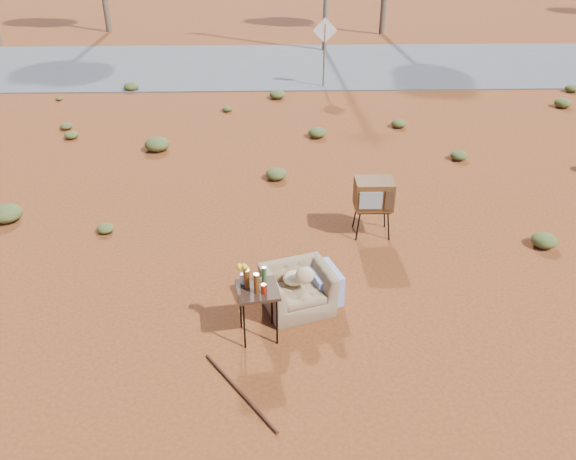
{
  "coord_description": "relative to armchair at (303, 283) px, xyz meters",
  "views": [
    {
      "loc": [
        -0.18,
        -6.43,
        5.1
      ],
      "look_at": [
        0.03,
        1.1,
        0.8
      ],
      "focal_mm": 35.0,
      "sensor_mm": 36.0,
      "label": 1
    }
  ],
  "objects": [
    {
      "name": "road_sign",
      "position": [
        1.28,
        11.75,
        1.11
      ],
      "size": [
        0.78,
        0.06,
        2.19
      ],
      "color": "brown",
      "rests_on": "ground"
    },
    {
      "name": "tv_unit",
      "position": [
        1.34,
        2.08,
        0.39
      ],
      "size": [
        0.66,
        0.54,
        1.06
      ],
      "rotation": [
        0.0,
        0.0,
        -0.01
      ],
      "color": "black",
      "rests_on": "ground"
    },
    {
      "name": "side_table",
      "position": [
        -0.67,
        -0.63,
        0.41
      ],
      "size": [
        0.62,
        0.62,
        1.09
      ],
      "rotation": [
        0.0,
        0.0,
        0.16
      ],
      "color": "#351E13",
      "rests_on": "ground"
    },
    {
      "name": "scrub_patch",
      "position": [
        -1.04,
        4.16,
        -0.26
      ],
      "size": [
        17.49,
        8.07,
        0.33
      ],
      "color": "#4B5625",
      "rests_on": "ground"
    },
    {
      "name": "highway",
      "position": [
        -0.22,
        14.75,
        -0.38
      ],
      "size": [
        140.0,
        7.0,
        0.04
      ],
      "primitive_type": "cube",
      "color": "#565659",
      "rests_on": "ground"
    },
    {
      "name": "rusty_bar",
      "position": [
        -0.85,
        -1.72,
        -0.37
      ],
      "size": [
        0.95,
        1.3,
        0.04
      ],
      "primitive_type": "cylinder",
      "rotation": [
        0.0,
        1.57,
        -0.95
      ],
      "color": "#461D12",
      "rests_on": "ground"
    },
    {
      "name": "armchair",
      "position": [
        0.0,
        0.0,
        0.0
      ],
      "size": [
        1.25,
        1.04,
        0.85
      ],
      "rotation": [
        0.0,
        0.0,
        0.32
      ],
      "color": "olive",
      "rests_on": "ground"
    },
    {
      "name": "ground",
      "position": [
        -0.22,
        -0.25,
        -0.4
      ],
      "size": [
        140.0,
        140.0,
        0.0
      ],
      "primitive_type": "plane",
      "color": "brown",
      "rests_on": "ground"
    }
  ]
}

